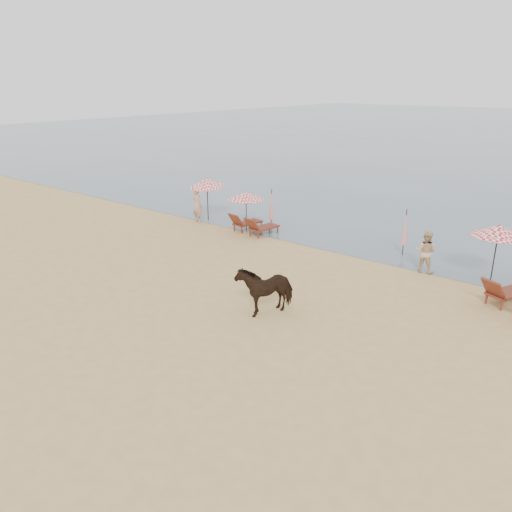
{
  "coord_description": "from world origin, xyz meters",
  "views": [
    {
      "loc": [
        10.85,
        -8.68,
        7.24
      ],
      "look_at": [
        0.0,
        5.0,
        1.1
      ],
      "focal_mm": 35.0,
      "sensor_mm": 36.0,
      "label": 1
    }
  ],
  "objects_px": {
    "umbrella_open_left_a": "(246,196)",
    "beachgoer_right_a": "(425,252)",
    "cow": "(265,288)",
    "umbrella_open_left_b": "(207,182)",
    "umbrella_closed_right": "(405,227)",
    "umbrella_open_right": "(499,231)",
    "umbrella_closed_left": "(272,204)",
    "beachgoer_left": "(198,205)",
    "lounger_cluster_left": "(252,224)"
  },
  "relations": [
    {
      "from": "umbrella_open_right",
      "to": "beachgoer_left",
      "type": "height_order",
      "value": "umbrella_open_right"
    },
    {
      "from": "lounger_cluster_left",
      "to": "cow",
      "type": "distance_m",
      "value": 8.94
    },
    {
      "from": "lounger_cluster_left",
      "to": "umbrella_closed_right",
      "type": "height_order",
      "value": "umbrella_closed_right"
    },
    {
      "from": "umbrella_open_right",
      "to": "umbrella_closed_left",
      "type": "height_order",
      "value": "umbrella_open_right"
    },
    {
      "from": "umbrella_closed_left",
      "to": "cow",
      "type": "height_order",
      "value": "umbrella_closed_left"
    },
    {
      "from": "beachgoer_left",
      "to": "lounger_cluster_left",
      "type": "bearing_deg",
      "value": -168.18
    },
    {
      "from": "umbrella_closed_left",
      "to": "cow",
      "type": "bearing_deg",
      "value": -54.43
    },
    {
      "from": "umbrella_open_left_a",
      "to": "beachgoer_left",
      "type": "bearing_deg",
      "value": -159.7
    },
    {
      "from": "umbrella_open_right",
      "to": "cow",
      "type": "distance_m",
      "value": 9.01
    },
    {
      "from": "umbrella_open_left_b",
      "to": "umbrella_closed_right",
      "type": "xyz_separation_m",
      "value": [
        10.76,
        1.02,
        -0.81
      ]
    },
    {
      "from": "lounger_cluster_left",
      "to": "umbrella_open_left_b",
      "type": "distance_m",
      "value": 3.86
    },
    {
      "from": "lounger_cluster_left",
      "to": "umbrella_open_left_a",
      "type": "bearing_deg",
      "value": 178.06
    },
    {
      "from": "umbrella_open_left_a",
      "to": "beachgoer_left",
      "type": "height_order",
      "value": "umbrella_open_left_a"
    },
    {
      "from": "lounger_cluster_left",
      "to": "beachgoer_right_a",
      "type": "distance_m",
      "value": 8.77
    },
    {
      "from": "lounger_cluster_left",
      "to": "umbrella_open_right",
      "type": "distance_m",
      "value": 11.3
    },
    {
      "from": "umbrella_open_left_b",
      "to": "umbrella_open_right",
      "type": "xyz_separation_m",
      "value": [
        14.65,
        0.1,
        -0.03
      ]
    },
    {
      "from": "umbrella_open_left_a",
      "to": "beachgoer_left",
      "type": "distance_m",
      "value": 3.29
    },
    {
      "from": "cow",
      "to": "beachgoer_right_a",
      "type": "xyz_separation_m",
      "value": [
        2.83,
        6.75,
        0.05
      ]
    },
    {
      "from": "umbrella_open_right",
      "to": "beachgoer_left",
      "type": "xyz_separation_m",
      "value": [
        -14.77,
        -0.76,
        -1.11
      ]
    },
    {
      "from": "umbrella_closed_left",
      "to": "beachgoer_left",
      "type": "bearing_deg",
      "value": -158.7
    },
    {
      "from": "umbrella_open_right",
      "to": "beachgoer_right_a",
      "type": "distance_m",
      "value": 2.74
    },
    {
      "from": "umbrella_closed_left",
      "to": "beachgoer_right_a",
      "type": "distance_m",
      "value": 8.62
    },
    {
      "from": "umbrella_open_left_b",
      "to": "umbrella_closed_right",
      "type": "bearing_deg",
      "value": 16.03
    },
    {
      "from": "umbrella_open_left_a",
      "to": "umbrella_closed_right",
      "type": "bearing_deg",
      "value": 25.11
    },
    {
      "from": "umbrella_open_left_b",
      "to": "cow",
      "type": "xyz_separation_m",
      "value": [
        9.4,
        -7.13,
        -1.29
      ]
    },
    {
      "from": "umbrella_open_left_b",
      "to": "beachgoer_left",
      "type": "relative_size",
      "value": 1.27
    },
    {
      "from": "beachgoer_left",
      "to": "cow",
      "type": "bearing_deg",
      "value": 154.27
    },
    {
      "from": "umbrella_open_left_b",
      "to": "umbrella_open_left_a",
      "type": "bearing_deg",
      "value": 3.73
    },
    {
      "from": "umbrella_open_left_b",
      "to": "umbrella_open_right",
      "type": "height_order",
      "value": "umbrella_open_left_b"
    },
    {
      "from": "umbrella_closed_right",
      "to": "beachgoer_right_a",
      "type": "relative_size",
      "value": 1.21
    },
    {
      "from": "umbrella_closed_left",
      "to": "lounger_cluster_left",
      "type": "bearing_deg",
      "value": -100.44
    },
    {
      "from": "umbrella_open_left_a",
      "to": "umbrella_open_left_b",
      "type": "bearing_deg",
      "value": -171.91
    },
    {
      "from": "umbrella_closed_left",
      "to": "beachgoer_right_a",
      "type": "xyz_separation_m",
      "value": [
        8.52,
        -1.22,
        -0.42
      ]
    },
    {
      "from": "umbrella_open_left_a",
      "to": "umbrella_open_right",
      "type": "xyz_separation_m",
      "value": [
        11.62,
        0.46,
        0.21
      ]
    },
    {
      "from": "umbrella_open_left_a",
      "to": "umbrella_open_right",
      "type": "bearing_deg",
      "value": 17.27
    },
    {
      "from": "lounger_cluster_left",
      "to": "beachgoer_right_a",
      "type": "relative_size",
      "value": 1.24
    },
    {
      "from": "lounger_cluster_left",
      "to": "umbrella_open_left_b",
      "type": "height_order",
      "value": "umbrella_open_left_b"
    },
    {
      "from": "umbrella_open_right",
      "to": "umbrella_closed_left",
      "type": "bearing_deg",
      "value": -179.3
    },
    {
      "from": "umbrella_closed_right",
      "to": "cow",
      "type": "bearing_deg",
      "value": -99.46
    },
    {
      "from": "umbrella_open_left_b",
      "to": "beachgoer_right_a",
      "type": "xyz_separation_m",
      "value": [
        12.23,
        -0.38,
        -1.23
      ]
    },
    {
      "from": "umbrella_closed_right",
      "to": "umbrella_open_left_a",
      "type": "bearing_deg",
      "value": -169.87
    },
    {
      "from": "umbrella_closed_right",
      "to": "beachgoer_right_a",
      "type": "bearing_deg",
      "value": -43.58
    },
    {
      "from": "beachgoer_right_a",
      "to": "umbrella_open_right",
      "type": "bearing_deg",
      "value": -171.83
    },
    {
      "from": "beachgoer_left",
      "to": "beachgoer_right_a",
      "type": "bearing_deg",
      "value": -170.28
    },
    {
      "from": "umbrella_open_left_a",
      "to": "cow",
      "type": "bearing_deg",
      "value": -31.66
    },
    {
      "from": "lounger_cluster_left",
      "to": "umbrella_closed_right",
      "type": "distance_m",
      "value": 7.48
    },
    {
      "from": "umbrella_open_left_a",
      "to": "beachgoer_right_a",
      "type": "distance_m",
      "value": 9.26
    },
    {
      "from": "umbrella_closed_left",
      "to": "beachgoer_left",
      "type": "relative_size",
      "value": 1.1
    },
    {
      "from": "umbrella_open_left_b",
      "to": "umbrella_open_right",
      "type": "relative_size",
      "value": 1.06
    },
    {
      "from": "umbrella_open_left_b",
      "to": "beachgoer_left",
      "type": "distance_m",
      "value": 1.33
    }
  ]
}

